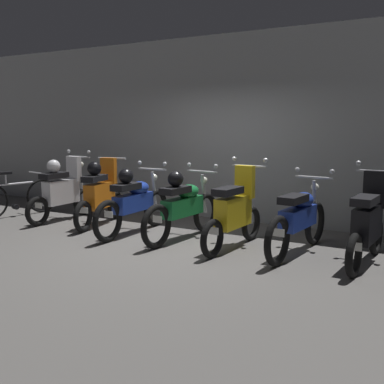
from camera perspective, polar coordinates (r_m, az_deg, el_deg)
The scene contains 10 objects.
ground_plane at distance 6.87m, azimuth -2.84°, elevation -6.59°, with size 80.00×80.00×0.00m, color #565451.
back_wall at distance 8.65m, azimuth 5.18°, elevation 7.84°, with size 16.00×0.30×3.39m, color gray.
motorbike_slot_0 at distance 8.85m, azimuth -15.81°, elevation 0.25°, with size 0.59×1.68×1.29m.
motorbike_slot_1 at distance 8.27m, azimuth -11.30°, elevation -0.17°, with size 0.58×1.67×1.18m.
motorbike_slot_2 at distance 7.54m, azimuth -7.24°, elevation -1.19°, with size 0.59×1.95×1.15m.
motorbike_slot_3 at distance 7.09m, azimuth -1.12°, elevation -1.72°, with size 0.59×1.95×1.15m.
motorbike_slot_4 at distance 6.63m, azimuth 5.31°, elevation -2.48°, with size 0.59×1.68×1.29m.
motorbike_slot_5 at distance 6.46m, azimuth 13.11°, elevation -3.26°, with size 0.59×1.95×1.15m.
motorbike_slot_6 at distance 6.24m, azimuth 20.97°, elevation -3.70°, with size 0.59×1.68×1.29m.
bicycle at distance 9.56m, azimuth -20.86°, elevation -0.66°, with size 0.57×1.69×0.89m.
Camera 1 is at (3.53, -5.62, 1.77)m, focal length 42.97 mm.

